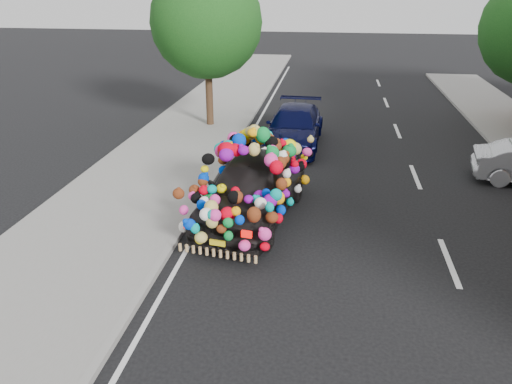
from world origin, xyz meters
TOP-DOWN VIEW (x-y plane):
  - ground at (0.00, 0.00)m, footprint 100.00×100.00m
  - sidewalk at (-4.30, 0.00)m, footprint 4.00×60.00m
  - kerb at (-2.35, 0.00)m, footprint 0.15×60.00m
  - lane_markings at (3.60, 0.00)m, footprint 6.00×50.00m
  - tree_near_sidewalk at (-3.80, 9.50)m, footprint 4.20×4.20m
  - plush_art_car at (-0.83, 1.56)m, footprint 2.95×5.12m
  - navy_sedan at (-0.29, 7.60)m, footprint 2.03×4.66m

SIDE VIEW (x-z plane):
  - ground at x=0.00m, z-range 0.00..0.00m
  - lane_markings at x=3.60m, z-range 0.00..0.01m
  - sidewalk at x=-4.30m, z-range 0.00..0.12m
  - kerb at x=-2.35m, z-range 0.00..0.13m
  - navy_sedan at x=-0.29m, z-range 0.00..1.33m
  - plush_art_car at x=-0.83m, z-range 0.03..2.26m
  - tree_near_sidewalk at x=-3.80m, z-range 0.96..7.09m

